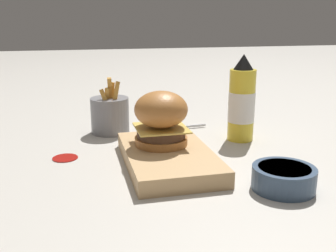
{
  "coord_description": "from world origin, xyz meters",
  "views": [
    {
      "loc": [
        -0.79,
        0.25,
        0.29
      ],
      "look_at": [
        -0.05,
        0.07,
        0.08
      ],
      "focal_mm": 42.0,
      "sensor_mm": 36.0,
      "label": 1
    }
  ],
  "objects": [
    {
      "name": "side_bowl",
      "position": [
        -0.21,
        -0.1,
        0.02
      ],
      "size": [
        0.11,
        0.11,
        0.04
      ],
      "color": "#384C66",
      "rests_on": "ground_plane"
    },
    {
      "name": "burger",
      "position": [
        -0.01,
        0.08,
        0.09
      ],
      "size": [
        0.11,
        0.11,
        0.11
      ],
      "color": "#AD6B33",
      "rests_on": "serving_board"
    },
    {
      "name": "ketchup_bottle",
      "position": [
        0.07,
        -0.14,
        0.09
      ],
      "size": [
        0.06,
        0.06,
        0.21
      ],
      "color": "yellow",
      "rests_on": "ground_plane"
    },
    {
      "name": "serving_board",
      "position": [
        -0.05,
        0.07,
        0.02
      ],
      "size": [
        0.29,
        0.17,
        0.03
      ],
      "color": "tan",
      "rests_on": "ground_plane"
    },
    {
      "name": "ketchup_puddle",
      "position": [
        0.04,
        0.28,
        0.0
      ],
      "size": [
        0.05,
        0.05,
        0.0
      ],
      "color": "#9E140F",
      "rests_on": "ground_plane"
    },
    {
      "name": "ground_plane",
      "position": [
        0.0,
        0.0,
        0.0
      ],
      "size": [
        6.0,
        6.0,
        0.0
      ],
      "primitive_type": "plane",
      "color": "#B7B2A8"
    },
    {
      "name": "spoon",
      "position": [
        0.19,
        0.02,
        0.01
      ],
      "size": [
        0.04,
        0.16,
        0.01
      ],
      "rotation": [
        0.0,
        0.0,
        1.66
      ],
      "color": "#B2B2B7",
      "rests_on": "ground_plane"
    },
    {
      "name": "fries_basket",
      "position": [
        0.21,
        0.17,
        0.05
      ],
      "size": [
        0.1,
        0.1,
        0.15
      ],
      "color": "slate",
      "rests_on": "ground_plane"
    }
  ]
}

